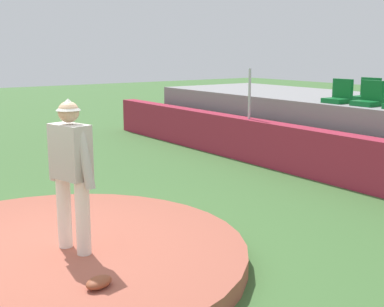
% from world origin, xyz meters
% --- Properties ---
extents(ground_plane, '(60.00, 60.00, 0.00)m').
position_xyz_m(ground_plane, '(0.00, 0.00, 0.00)').
color(ground_plane, '#3E6832').
extents(pitchers_mound, '(4.68, 4.68, 0.22)m').
position_xyz_m(pitchers_mound, '(0.00, 0.00, 0.11)').
color(pitchers_mound, '#A65543').
rests_on(pitchers_mound, ground_plane).
extents(pitcher, '(0.78, 0.37, 1.77)m').
position_xyz_m(pitcher, '(0.23, 0.21, 1.25)').
color(pitcher, white).
rests_on(pitcher, pitchers_mound).
extents(fielding_glove, '(0.29, 0.35, 0.11)m').
position_xyz_m(fielding_glove, '(1.28, 0.02, 0.28)').
color(fielding_glove, brown).
rests_on(fielding_glove, pitchers_mound).
extents(brick_barrier, '(17.73, 0.40, 0.97)m').
position_xyz_m(brick_barrier, '(0.00, 5.88, 0.49)').
color(brick_barrier, '#A2263C').
rests_on(brick_barrier, ground_plane).
extents(fence_post_left, '(0.06, 0.06, 1.14)m').
position_xyz_m(fence_post_left, '(-3.13, 5.88, 1.54)').
color(fence_post_left, silver).
rests_on(fence_post_left, brick_barrier).
extents(stadium_chair_0, '(0.48, 0.44, 0.50)m').
position_xyz_m(stadium_chair_0, '(-1.42, 6.88, 1.57)').
color(stadium_chair_0, '#0F6528').
rests_on(stadium_chair_0, bleacher_platform).
extents(stadium_chair_1, '(0.48, 0.44, 0.50)m').
position_xyz_m(stadium_chair_1, '(-0.71, 6.92, 1.57)').
color(stadium_chair_1, '#0F6528').
rests_on(stadium_chair_1, bleacher_platform).
extents(stadium_chair_5, '(0.48, 0.44, 0.50)m').
position_xyz_m(stadium_chair_5, '(-1.39, 7.80, 1.57)').
color(stadium_chair_5, '#0F6528').
rests_on(stadium_chair_5, bleacher_platform).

